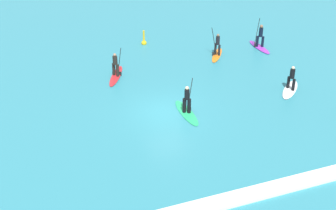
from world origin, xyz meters
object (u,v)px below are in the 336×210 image
Objects in this scene: surfer_on_orange_board at (217,50)px; surfer_on_white_board at (291,85)px; surfer_on_purple_board at (260,42)px; surfer_on_red_board at (116,71)px; marker_buoy at (144,42)px; surfer_on_green_board at (187,107)px.

surfer_on_white_board is at bearing 51.85° from surfer_on_orange_board.
surfer_on_purple_board is 7.29m from surfer_on_white_board.
surfer_on_purple_board is at bearing -58.18° from surfer_on_red_board.
surfer_on_red_board is 6.14m from marker_buoy.
surfer_on_white_board is at bearing 166.04° from surfer_on_purple_board.
surfer_on_green_board is 6.91m from surfer_on_red_board.
surfer_on_purple_board reaches higher than surfer_on_green_board.
surfer_on_orange_board is 7.14m from surfer_on_white_board.
marker_buoy is (-4.51, 4.09, -0.23)m from surfer_on_orange_board.
surfer_on_green_board is 7.51m from surfer_on_white_board.
surfer_on_orange_board is at bearing -118.41° from surfer_on_white_board.
surfer_on_orange_board is 1.03× the size of surfer_on_white_board.
surfer_on_white_board is at bearing -59.09° from marker_buoy.
surfer_on_orange_board is 3.82m from surfer_on_purple_board.
surfer_on_purple_board reaches higher than surfer_on_orange_board.
surfer_on_red_board is (-2.67, 6.37, -0.01)m from surfer_on_green_board.
surfer_on_orange_board is 0.84× the size of surfer_on_red_board.
surfer_on_orange_board is at bearing -42.19° from marker_buoy.
surfer_on_green_board is at bearing -42.01° from surfer_on_white_board.
surfer_on_white_board is 12.74m from marker_buoy.
surfer_on_red_board is (-11.96, -1.08, -0.04)m from surfer_on_purple_board.
marker_buoy is at bearing 65.26° from surfer_on_purple_board.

